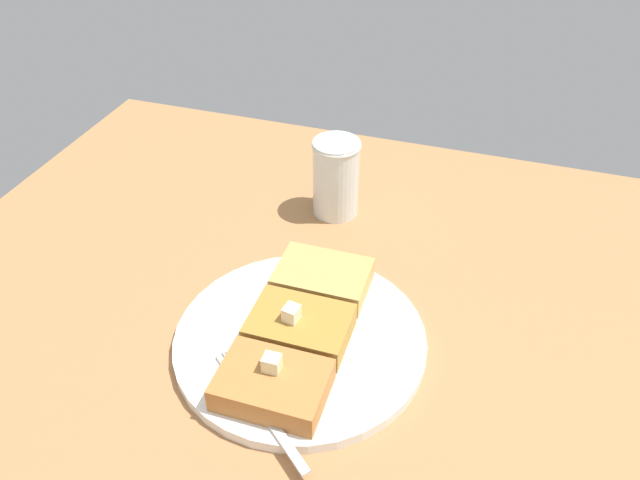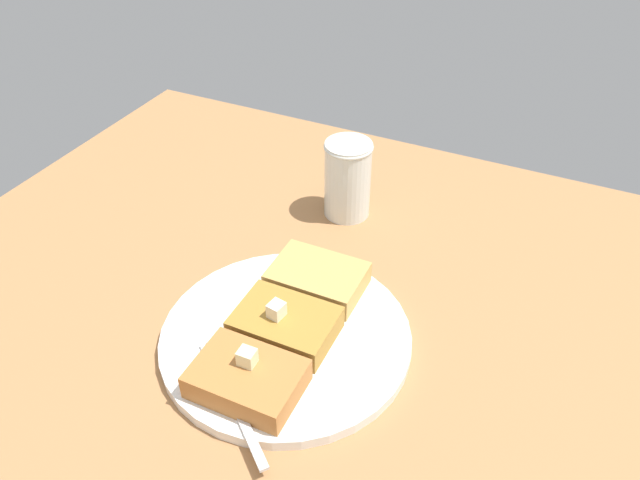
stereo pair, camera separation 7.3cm
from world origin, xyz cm
name	(u,v)px [view 2 (the right image)]	position (x,y,z in cm)	size (l,w,h in cm)	color
table_surface	(283,395)	(0.00, 0.00, 1.01)	(103.95, 103.95, 2.01)	#A47145
plate	(286,337)	(5.74, 2.59, 2.73)	(26.60, 26.60, 1.26)	white
toast_slice_left	(247,379)	(-2.16, 2.54, 4.65)	(7.38, 10.33, 2.74)	#B27037
toast_slice_middle	(285,324)	(5.74, 2.59, 4.65)	(7.38, 10.33, 2.74)	#A7782F
toast_slice_right	(317,278)	(13.64, 2.65, 4.65)	(7.38, 10.33, 2.74)	tan
butter_pat_primary	(247,357)	(-1.44, 2.78, 6.84)	(1.65, 1.48, 1.65)	#F0E9B5
butter_pat_secondary	(276,310)	(5.28, 3.29, 6.84)	(1.65, 1.48, 1.65)	#F8E8C9
fork	(230,392)	(-3.47, 3.71, 3.45)	(11.28, 13.26, 0.36)	silver
syrup_jar	(347,181)	(30.25, 6.18, 7.09)	(6.38, 6.38, 10.70)	#491B0C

